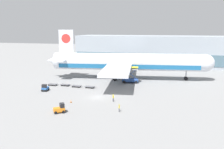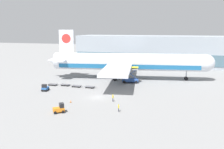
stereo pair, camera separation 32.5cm
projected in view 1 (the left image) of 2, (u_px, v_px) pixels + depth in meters
ground_plane at (97, 97)px, 63.98m from camera, size 400.00×400.00×0.00m
terminal_building at (171, 51)px, 117.84m from camera, size 90.00×18.20×14.00m
airplane_main at (126, 62)px, 86.39m from camera, size 57.78×48.66×17.00m
scissor_lift_loader at (130, 77)px, 81.43m from camera, size 5.61×4.07×5.11m
baggage_tug_foreground at (45, 88)px, 70.51m from camera, size 1.95×2.63×2.00m
baggage_tug_mid at (60, 109)px, 52.33m from camera, size 2.80×2.63×2.00m
baggage_dolly_lead at (53, 84)px, 77.30m from camera, size 3.73×1.61×0.48m
baggage_dolly_second at (65, 85)px, 76.87m from camera, size 3.73×1.61×0.48m
baggage_dolly_third at (76, 86)px, 75.15m from camera, size 3.73×1.61×0.48m
baggage_dolly_trail at (90, 87)px, 74.09m from camera, size 3.73×1.61×0.48m
ground_crew_near at (119, 107)px, 52.95m from camera, size 0.30×0.56×1.66m
ground_crew_far at (113, 97)px, 60.27m from camera, size 0.35×0.52×1.84m
traffic_cone_near at (71, 101)px, 59.52m from camera, size 0.40×0.40×0.73m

